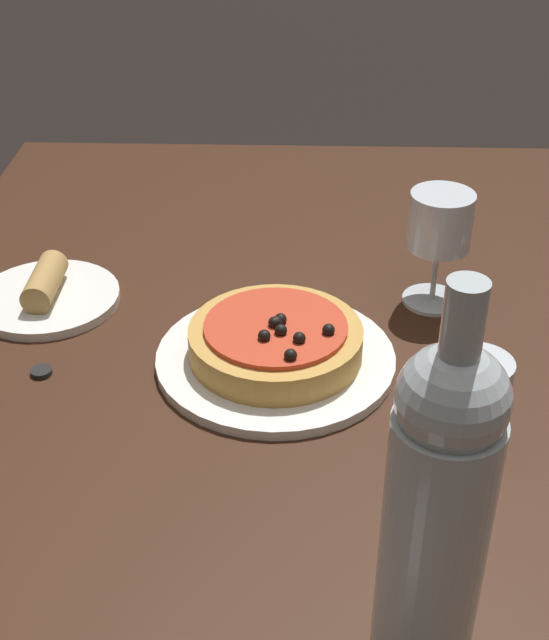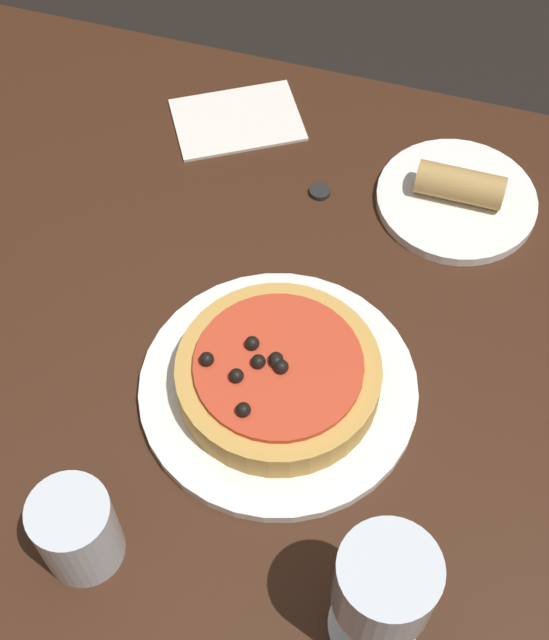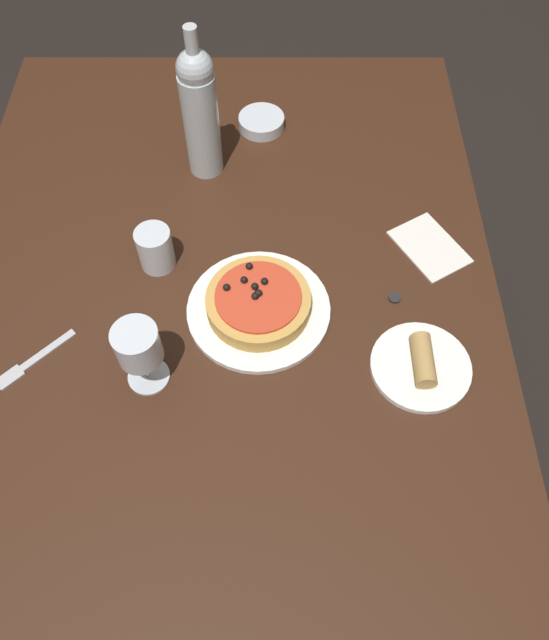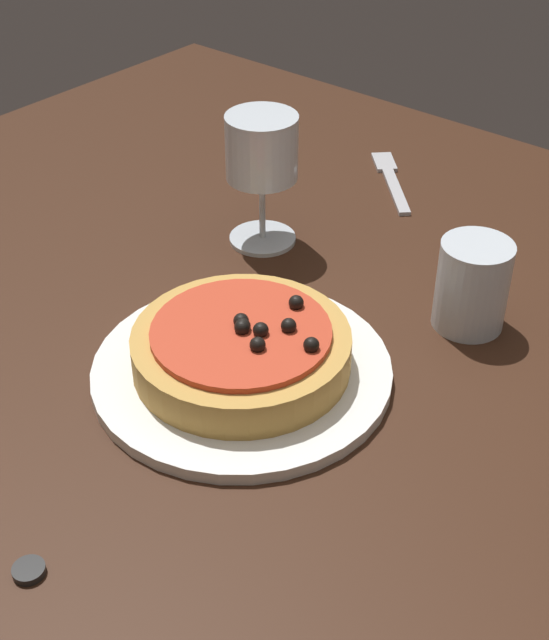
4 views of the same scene
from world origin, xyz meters
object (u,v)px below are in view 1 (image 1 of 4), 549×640
Objects in this scene: wine_glass at (440,226)px; water_cup at (474,398)px; wine_bottle at (437,515)px; dining_table at (341,454)px; bottle_cap at (41,372)px; side_plate at (47,294)px; pizza at (276,340)px; dinner_plate at (276,359)px.

wine_glass is 1.65× the size of water_cup.
wine_bottle is (-0.53, 0.07, 0.05)m from wine_glass.
bottle_cap is at bearing 84.04° from dining_table.
water_cup is 0.50× the size of side_plate.
wine_glass reaches higher than bottle_cap.
pizza reaches higher than side_plate.
pizza is at bearing 126.01° from wine_glass.
bottle_cap is (-0.03, 0.26, -0.00)m from dinner_plate.
dining_table is 0.15m from pizza.
water_cup is (-0.12, -0.20, 0.01)m from pizza.
pizza is (0.06, 0.08, 0.11)m from dining_table.
dinner_plate is 0.32m from side_plate.
wine_bottle reaches higher than pizza.
wine_glass reaches higher than dinner_plate.
pizza is at bearing 17.48° from wine_bottle.
dinner_plate is 0.26m from wine_glass.
pizza is 0.25m from wine_glass.
dining_table is at bearing -95.96° from bottle_cap.
bottle_cap is (-0.17, 0.46, -0.10)m from wine_glass.
side_plate is (0.24, 0.50, -0.03)m from water_cup.
side_plate reaches higher than dining_table.
wine_glass is (0.14, -0.19, 0.07)m from pizza.
water_cup is at bearing -119.89° from pizza.
dinner_plate is 11.38× the size of bottle_cap.
dining_table is 0.40m from wine_bottle.
dinner_plate is 1.39× the size of pizza.
wine_glass reaches higher than water_cup.
bottle_cap is (0.04, 0.34, 0.08)m from dining_table.
wine_bottle is (-0.39, -0.12, 0.15)m from dinner_plate.
wine_bottle is at bearing 163.47° from water_cup.
pizza is 2.18× the size of water_cup.
dinner_plate is 1.83× the size of wine_glass.
water_cup is at bearing -100.63° from bottle_cap.
pizza is at bearing -147.51° from dinner_plate.
dining_table is at bearing 67.73° from water_cup.
side_plate is at bearing 11.28° from bottle_cap.
pizza is at bearing 60.11° from water_cup.
side_plate is at bearing 67.27° from dinner_plate.
dinner_plate is (0.06, 0.08, 0.08)m from dining_table.
side_plate is (0.12, 0.29, -0.02)m from pizza.
wine_glass reaches higher than side_plate.
wine_glass reaches higher than dining_table.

